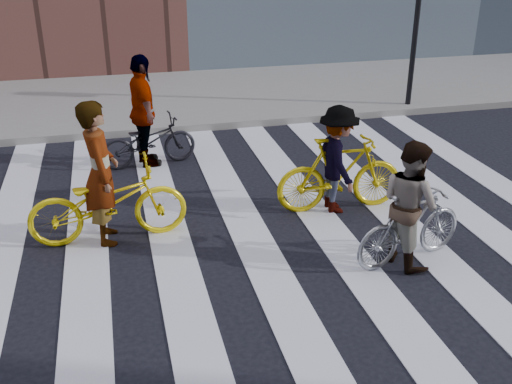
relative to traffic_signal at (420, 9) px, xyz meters
name	(u,v)px	position (x,y,z in m)	size (l,w,h in m)	color
ground	(296,242)	(-4.40, -5.32, -2.28)	(100.00, 100.00, 0.00)	black
sidewalk_far	(204,96)	(-4.40, 2.18, -2.20)	(100.00, 5.00, 0.15)	gray
zebra_crosswalk	(296,242)	(-4.40, -5.32, -2.27)	(8.25, 10.00, 0.01)	silver
traffic_signal	(420,9)	(0.00, 0.00, 0.00)	(0.22, 0.42, 3.33)	black
bike_yellow_left	(108,202)	(-6.82, -4.61, -1.73)	(0.73, 2.09, 1.10)	yellow
bike_silver_mid	(410,226)	(-3.17, -6.12, -1.79)	(0.46, 1.63, 0.98)	#95989E
bike_yellow_right	(340,174)	(-3.47, -4.49, -1.71)	(0.54, 1.91, 1.15)	gold
bike_dark_rear	(148,141)	(-6.08, -1.95, -1.84)	(0.59, 1.68, 0.88)	black
rider_left	(101,173)	(-6.87, -4.61, -1.30)	(0.71, 0.47, 1.95)	slate
rider_mid	(410,204)	(-3.22, -6.12, -1.47)	(0.79, 0.61, 1.62)	slate
rider_right	(338,160)	(-3.52, -4.49, -1.48)	(1.04, 0.60, 1.61)	slate
rider_rear	(143,112)	(-6.13, -1.95, -1.29)	(1.15, 0.48, 1.97)	slate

